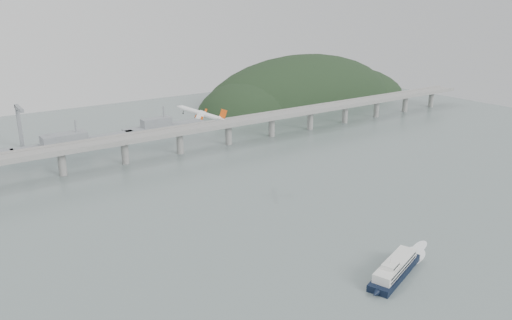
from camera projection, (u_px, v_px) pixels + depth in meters
ground at (314, 248)px, 271.81m from camera, size 900.00×900.00×0.00m
bridge at (157, 138)px, 421.81m from camera, size 800.00×22.00×23.90m
headland at (310, 112)px, 691.93m from camera, size 365.00×155.00×156.00m
ferry at (395, 269)px, 243.91m from camera, size 68.77×29.70×13.43m
airliner at (201, 114)px, 322.41m from camera, size 28.54×27.46×12.23m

